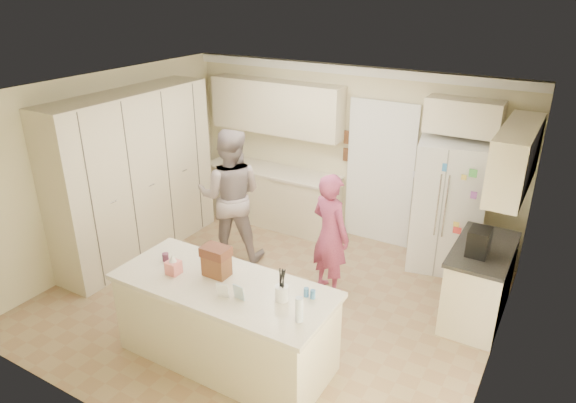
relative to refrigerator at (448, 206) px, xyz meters
The scene contains 41 objects.
floor 2.73m from the refrigerator, 129.37° to the right, with size 5.20×4.60×0.02m, color #9A815B.
ceiling 3.09m from the refrigerator, 129.37° to the right, with size 5.20×4.60×0.02m, color white.
wall_back 1.71m from the refrigerator, 168.78° to the left, with size 5.20×0.02×2.60m, color beige.
wall_front 4.61m from the refrigerator, 110.77° to the right, with size 5.20×0.02×2.60m, color beige.
wall_left 4.70m from the refrigerator, 154.90° to the right, with size 0.02×4.60×2.60m, color beige.
wall_right 2.25m from the refrigerator, 63.74° to the right, with size 0.02×4.60×2.60m, color beige.
crown_back 2.32m from the refrigerator, behind, with size 5.20×0.08×0.12m, color white.
pantry_bank 4.33m from the refrigerator, 155.55° to the right, with size 0.60×2.60×2.35m, color beige.
back_base_cab 2.82m from the refrigerator, behind, with size 2.20×0.60×0.88m, color beige.
back_countertop 2.78m from the refrigerator, behind, with size 2.24×0.63×0.04m, color beige.
back_upper_cab 2.96m from the refrigerator, behind, with size 2.20×0.35×0.80m, color beige.
doorway_opening 1.13m from the refrigerator, 164.80° to the left, with size 0.90×0.06×2.10m, color black.
doorway_casing 1.12m from the refrigerator, 166.54° to the left, with size 1.02×0.03×2.22m, color white.
wall_frame_upper 1.76m from the refrigerator, behind, with size 0.15×0.02×0.20m, color brown.
wall_frame_lower 1.68m from the refrigerator, behind, with size 0.15×0.02×0.20m, color brown.
refrigerator is the anchor object (origin of this frame).
fridge_seam 0.35m from the refrigerator, 90.00° to the right, with size 0.01×0.02×1.78m, color gray.
fridge_dispenser 0.49m from the refrigerator, 121.08° to the right, with size 0.22×0.03×0.35m, color black.
fridge_handle_l 0.40m from the refrigerator, 97.70° to the right, with size 0.02×0.02×0.85m, color silver.
fridge_handle_r 0.40m from the refrigerator, 82.30° to the right, with size 0.02×0.02×0.85m, color silver.
over_fridge_cab 1.21m from the refrigerator, 81.76° to the left, with size 0.95×0.35×0.45m, color beige.
right_base_cab 1.28m from the refrigerator, 55.82° to the right, with size 0.60×1.20×0.88m, color beige.
right_countertop 1.19m from the refrigerator, 56.22° to the right, with size 0.63×1.24×0.04m, color #2D2B28.
right_upper_cab 1.53m from the refrigerator, 44.69° to the right, with size 0.35×1.50×0.70m, color beige.
coffee_maker 1.35m from the refrigerator, 62.41° to the right, with size 0.22×0.28×0.30m, color black.
island_base 3.43m from the refrigerator, 114.86° to the right, with size 2.20×0.90×0.88m, color beige.
island_top 3.40m from the refrigerator, 114.86° to the right, with size 2.28×0.96×0.05m, color beige.
utensil_crock 3.14m from the refrigerator, 104.41° to the right, with size 0.13×0.13×0.15m, color white.
tissue_box 3.75m from the refrigerator, 121.85° to the right, with size 0.13×0.13×0.14m, color #E87771.
tissue_plume 3.76m from the refrigerator, 121.85° to the right, with size 0.08×0.08×0.08m, color white.
dollhouse_body 3.38m from the refrigerator, 117.88° to the right, with size 0.26×0.18×0.22m, color brown.
dollhouse_roof 3.39m from the refrigerator, 117.88° to the right, with size 0.28×0.20×0.10m, color #592D1E.
jam_jar 3.77m from the refrigerator, 126.29° to the right, with size 0.07×0.07×0.09m, color #59263F.
greeting_card_a 3.53m from the refrigerator, 111.28° to the right, with size 0.12×0.01×0.16m, color white.
greeting_card_b 3.43m from the refrigerator, 109.25° to the right, with size 0.12×0.01×0.16m, color silver.
water_bottle 3.28m from the refrigerator, 98.44° to the right, with size 0.07×0.07×0.24m, color silver.
shaker_salt 2.93m from the refrigerator, 102.01° to the right, with size 0.05×0.05×0.09m, color teal.
shaker_pepper 2.92m from the refrigerator, 100.67° to the right, with size 0.05×0.05×0.09m, color teal.
teen_boy 2.96m from the refrigerator, 154.70° to the right, with size 0.92×0.72×1.90m, color #9C9693.
teen_girl 1.74m from the refrigerator, 128.47° to the right, with size 0.58×0.38×1.60m, color #B84E78.
fridge_magnets 0.36m from the refrigerator, 90.00° to the right, with size 0.76×0.02×1.44m, color tan, non-canonical shape.
Camera 1 is at (2.95, -4.53, 3.69)m, focal length 32.00 mm.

